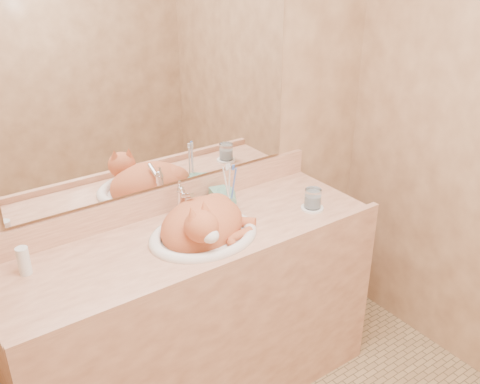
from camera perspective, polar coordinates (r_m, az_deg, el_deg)
wall_back at (r=2.26m, az=-8.99°, el=6.92°), size 2.40×0.02×2.50m
vanity_counter at (r=2.44m, az=-4.61°, el=-13.44°), size 1.60×0.55×0.85m
mirror at (r=2.20m, az=-9.10°, el=10.28°), size 1.30×0.02×0.80m
sink_basin at (r=2.17m, az=-3.95°, el=-3.17°), size 0.46×0.39×0.14m
faucet at (r=2.29m, az=-6.26°, el=-1.11°), size 0.06×0.12×0.17m
cat at (r=2.18m, az=-3.88°, el=-3.21°), size 0.45×0.40×0.21m
soap_dispenser at (r=2.35m, az=-1.59°, el=-0.21°), size 0.09×0.09×0.17m
toothbrush_cup at (r=2.35m, az=-1.02°, el=-1.31°), size 0.12×0.12×0.09m
toothbrushes at (r=2.31m, az=-1.04°, el=0.78°), size 0.04×0.04×0.24m
saucer at (r=2.43m, az=7.71°, el=-1.71°), size 0.10×0.10×0.01m
water_glass at (r=2.41m, az=7.78°, el=-0.68°), size 0.07×0.07×0.09m
lotion_bottle at (r=2.10m, az=-22.07°, el=-6.83°), size 0.05×0.05×0.11m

